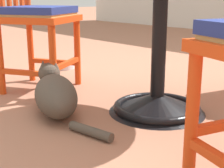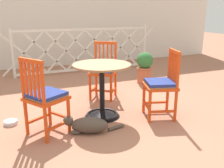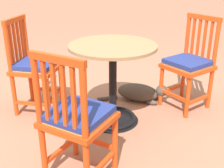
{
  "view_description": "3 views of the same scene",
  "coord_description": "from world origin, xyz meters",
  "px_view_note": "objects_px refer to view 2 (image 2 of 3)",
  "views": [
    {
      "loc": [
        0.96,
        -1.08,
        0.57
      ],
      "look_at": [
        -0.23,
        -0.01,
        0.14
      ],
      "focal_mm": 53.19,
      "sensor_mm": 36.0,
      "label": 1
    },
    {
      "loc": [
        -1.2,
        -2.84,
        1.38
      ],
      "look_at": [
        0.03,
        0.0,
        0.49
      ],
      "focal_mm": 40.34,
      "sensor_mm": 36.0,
      "label": 2
    },
    {
      "loc": [
        0.2,
        2.52,
        1.37
      ],
      "look_at": [
        -0.06,
        0.11,
        0.35
      ],
      "focal_mm": 46.53,
      "sensor_mm": 36.0,
      "label": 3
    }
  ],
  "objects_px": {
    "terracotta_planter": "(145,67)",
    "orange_chair_facing_out": "(103,71)",
    "tabby_cat": "(86,125)",
    "orange_chair_at_corner": "(162,85)",
    "cafe_table": "(102,97)",
    "pet_water_bowl": "(11,122)",
    "orange_chair_by_planter": "(45,98)"
  },
  "relations": [
    {
      "from": "cafe_table",
      "to": "tabby_cat",
      "type": "xyz_separation_m",
      "value": [
        -0.34,
        -0.37,
        -0.19
      ]
    },
    {
      "from": "terracotta_planter",
      "to": "cafe_table",
      "type": "bearing_deg",
      "value": -138.15
    },
    {
      "from": "cafe_table",
      "to": "terracotta_planter",
      "type": "relative_size",
      "value": 1.23
    },
    {
      "from": "cafe_table",
      "to": "tabby_cat",
      "type": "height_order",
      "value": "cafe_table"
    },
    {
      "from": "orange_chair_by_planter",
      "to": "pet_water_bowl",
      "type": "relative_size",
      "value": 5.36
    },
    {
      "from": "orange_chair_facing_out",
      "to": "tabby_cat",
      "type": "distance_m",
      "value": 1.35
    },
    {
      "from": "cafe_table",
      "to": "tabby_cat",
      "type": "bearing_deg",
      "value": -132.64
    },
    {
      "from": "cafe_table",
      "to": "pet_water_bowl",
      "type": "height_order",
      "value": "cafe_table"
    },
    {
      "from": "orange_chair_facing_out",
      "to": "terracotta_planter",
      "type": "distance_m",
      "value": 1.19
    },
    {
      "from": "orange_chair_at_corner",
      "to": "terracotta_planter",
      "type": "xyz_separation_m",
      "value": [
        0.66,
        1.55,
        -0.12
      ]
    },
    {
      "from": "orange_chair_facing_out",
      "to": "terracotta_planter",
      "type": "relative_size",
      "value": 1.47
    },
    {
      "from": "orange_chair_at_corner",
      "to": "terracotta_planter",
      "type": "relative_size",
      "value": 1.47
    },
    {
      "from": "orange_chair_at_corner",
      "to": "pet_water_bowl",
      "type": "bearing_deg",
      "value": 164.14
    },
    {
      "from": "cafe_table",
      "to": "terracotta_planter",
      "type": "bearing_deg",
      "value": 41.85
    },
    {
      "from": "pet_water_bowl",
      "to": "cafe_table",
      "type": "bearing_deg",
      "value": -10.79
    },
    {
      "from": "cafe_table",
      "to": "orange_chair_by_planter",
      "type": "height_order",
      "value": "orange_chair_by_planter"
    },
    {
      "from": "orange_chair_by_planter",
      "to": "orange_chair_facing_out",
      "type": "bearing_deg",
      "value": 41.49
    },
    {
      "from": "orange_chair_facing_out",
      "to": "cafe_table",
      "type": "bearing_deg",
      "value": -112.79
    },
    {
      "from": "terracotta_planter",
      "to": "pet_water_bowl",
      "type": "xyz_separation_m",
      "value": [
        -2.55,
        -1.02,
        -0.3
      ]
    },
    {
      "from": "cafe_table",
      "to": "orange_chair_at_corner",
      "type": "height_order",
      "value": "orange_chair_at_corner"
    },
    {
      "from": "orange_chair_at_corner",
      "to": "tabby_cat",
      "type": "relative_size",
      "value": 1.25
    },
    {
      "from": "pet_water_bowl",
      "to": "orange_chair_facing_out",
      "type": "bearing_deg",
      "value": 19.53
    },
    {
      "from": "cafe_table",
      "to": "tabby_cat",
      "type": "distance_m",
      "value": 0.54
    },
    {
      "from": "orange_chair_facing_out",
      "to": "orange_chair_at_corner",
      "type": "distance_m",
      "value": 1.14
    },
    {
      "from": "orange_chair_facing_out",
      "to": "orange_chair_by_planter",
      "type": "relative_size",
      "value": 1.0
    },
    {
      "from": "tabby_cat",
      "to": "orange_chair_at_corner",
      "type": "bearing_deg",
      "value": 3.21
    },
    {
      "from": "terracotta_planter",
      "to": "pet_water_bowl",
      "type": "distance_m",
      "value": 2.76
    },
    {
      "from": "orange_chair_facing_out",
      "to": "orange_chair_at_corner",
      "type": "xyz_separation_m",
      "value": [
        0.41,
        -1.06,
        0.0
      ]
    },
    {
      "from": "orange_chair_at_corner",
      "to": "tabby_cat",
      "type": "distance_m",
      "value": 1.13
    },
    {
      "from": "orange_chair_facing_out",
      "to": "terracotta_planter",
      "type": "bearing_deg",
      "value": 24.79
    },
    {
      "from": "cafe_table",
      "to": "orange_chair_facing_out",
      "type": "relative_size",
      "value": 0.83
    },
    {
      "from": "terracotta_planter",
      "to": "orange_chair_facing_out",
      "type": "bearing_deg",
      "value": -155.21
    }
  ]
}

